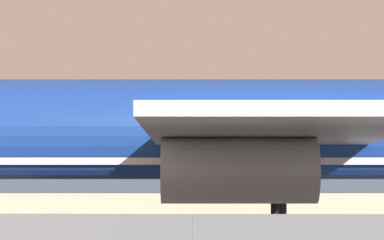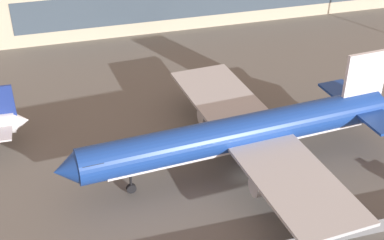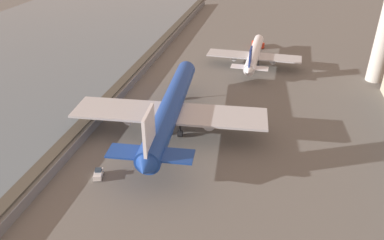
% 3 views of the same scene
% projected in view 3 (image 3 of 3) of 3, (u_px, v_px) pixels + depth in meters
% --- Properties ---
extents(ground_plane, '(500.00, 500.00, 0.00)m').
position_uv_depth(ground_plane, '(162.00, 128.00, 94.04)').
color(ground_plane, '#66635E').
extents(shoreline_seawall, '(320.00, 3.00, 0.50)m').
position_uv_depth(shoreline_seawall, '(86.00, 119.00, 97.82)').
color(shoreline_seawall, '#474238').
rests_on(shoreline_seawall, ground).
extents(perimeter_fence, '(280.00, 0.10, 2.32)m').
position_uv_depth(perimeter_fence, '(102.00, 117.00, 96.51)').
color(perimeter_fence, slate).
rests_on(perimeter_fence, ground).
extents(cargo_jet_blue, '(54.55, 46.87, 16.08)m').
position_uv_depth(cargo_jet_blue, '(171.00, 108.00, 90.25)').
color(cargo_jet_blue, '#193D93').
rests_on(cargo_jet_blue, ground).
extents(passenger_jet_white, '(37.67, 32.18, 11.02)m').
position_uv_depth(passenger_jet_white, '(254.00, 54.00, 129.73)').
color(passenger_jet_white, white).
rests_on(passenger_jet_white, ground).
extents(baggage_tug, '(3.50, 2.37, 1.80)m').
position_uv_depth(baggage_tug, '(98.00, 174.00, 76.46)').
color(baggage_tug, white).
rests_on(baggage_tug, ground).
extents(ops_van, '(5.16, 5.17, 2.48)m').
position_uv_depth(ops_van, '(258.00, 44.00, 148.35)').
color(ops_van, red).
rests_on(ops_van, ground).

